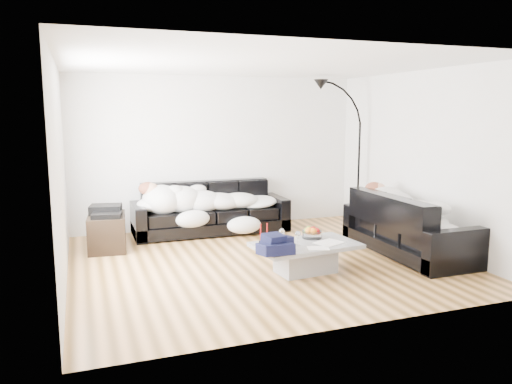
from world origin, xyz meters
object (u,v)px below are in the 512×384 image
object	(u,v)px
sofa_right	(408,224)
fruit_bowl	(312,232)
sleeper_right	(409,209)
wine_glass_a	(282,236)
wine_glass_c	(298,238)
shoes	(300,250)
sofa_back	(211,208)
floor_lamp	(359,164)
candle_right	(267,232)
coffee_table	(306,258)
sleeper_back	(211,195)
wine_glass_b	(277,239)
candle_left	(261,233)
stereo	(106,211)
av_cabinet	(107,232)

from	to	relation	value
sofa_right	fruit_bowl	world-z (taller)	sofa_right
sleeper_right	wine_glass_a	distance (m)	2.02
sleeper_right	wine_glass_c	size ratio (longest dim) A/B	10.17
shoes	fruit_bowl	bearing A→B (deg)	-101.50
sofa_back	floor_lamp	bearing A→B (deg)	-9.63
wine_glass_c	floor_lamp	distance (m)	3.00
candle_right	fruit_bowl	bearing A→B (deg)	-8.64
sofa_right	coffee_table	xyz separation A→B (m)	(-1.74, -0.29, -0.24)
sleeper_back	shoes	xyz separation A→B (m)	(0.88, -1.62, -0.58)
wine_glass_a	floor_lamp	distance (m)	2.97
coffee_table	wine_glass_c	distance (m)	0.31
sleeper_back	coffee_table	bearing A→B (deg)	-76.17
wine_glass_b	candle_left	distance (m)	0.26
sofa_right	candle_left	distance (m)	2.26
wine_glass_c	shoes	distance (m)	1.02
candle_left	floor_lamp	bearing A→B (deg)	35.86
sofa_back	stereo	size ratio (longest dim) A/B	5.78
sleeper_back	wine_glass_a	bearing A→B (deg)	-81.81
sofa_right	av_cabinet	world-z (taller)	sofa_right
shoes	av_cabinet	bearing A→B (deg)	154.30
wine_glass_a	floor_lamp	bearing A→B (deg)	40.14
sleeper_back	wine_glass_b	world-z (taller)	sleeper_back
av_cabinet	shoes	bearing A→B (deg)	-19.04
candle_left	floor_lamp	distance (m)	3.11
shoes	stereo	distance (m)	2.87
sofa_back	sofa_right	size ratio (longest dim) A/B	1.21
wine_glass_c	candle_left	bearing A→B (deg)	143.77
shoes	stereo	xyz separation A→B (m)	(-2.57, 1.16, 0.53)
candle_left	candle_right	xyz separation A→B (m)	(0.11, 0.07, -0.01)
fruit_bowl	candle_left	distance (m)	0.71
sleeper_right	av_cabinet	size ratio (longest dim) A/B	2.40
wine_glass_c	floor_lamp	size ratio (longest dim) A/B	0.08
wine_glass_a	candle_left	size ratio (longest dim) A/B	0.75
sleeper_back	wine_glass_b	bearing A→B (deg)	-85.03
wine_glass_b	shoes	bearing A→B (deg)	48.91
sleeper_back	floor_lamp	world-z (taller)	floor_lamp
sleeper_back	sofa_back	bearing A→B (deg)	90.00
floor_lamp	coffee_table	bearing A→B (deg)	-132.83
av_cabinet	wine_glass_b	bearing A→B (deg)	-40.21
wine_glass_a	candle_right	world-z (taller)	candle_right
sleeper_right	candle_right	xyz separation A→B (m)	(-2.14, 0.01, -0.16)
wine_glass_c	av_cabinet	size ratio (longest dim) A/B	0.24
wine_glass_a	candle_left	world-z (taller)	candle_left
floor_lamp	fruit_bowl	bearing A→B (deg)	-133.12
wine_glass_a	sofa_right	bearing A→B (deg)	4.26
wine_glass_c	candle_left	distance (m)	0.48
wine_glass_b	wine_glass_c	distance (m)	0.25
candle_right	av_cabinet	size ratio (longest dim) A/B	0.29
sofa_back	wine_glass_b	bearing A→B (deg)	-85.13
wine_glass_a	shoes	bearing A→B (deg)	48.80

